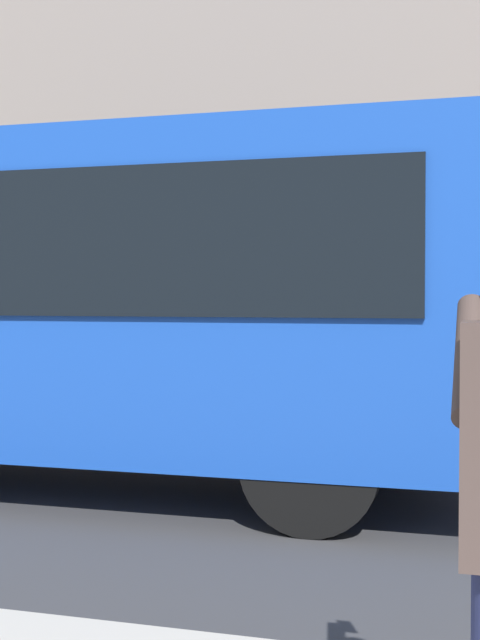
{
  "coord_description": "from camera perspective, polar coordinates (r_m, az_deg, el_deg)",
  "views": [
    {
      "loc": [
        -0.82,
        7.27,
        1.7
      ],
      "look_at": [
        1.3,
        -0.07,
        1.49
      ],
      "focal_mm": 48.82,
      "sensor_mm": 36.0,
      "label": 1
    }
  ],
  "objects": [
    {
      "name": "ground_plane",
      "position": [
        7.51,
        9.63,
        -11.52
      ],
      "size": [
        60.0,
        60.0,
        0.0
      ],
      "primitive_type": "plane",
      "color": "#38383A"
    },
    {
      "name": "building_facade_far",
      "position": [
        14.72,
        12.97,
        18.48
      ],
      "size": [
        28.0,
        1.55,
        12.0
      ],
      "color": "gray",
      "rests_on": "ground_plane"
    },
    {
      "name": "red_bus",
      "position": [
        8.3,
        -14.62,
        1.43
      ],
      "size": [
        9.05,
        2.54,
        3.08
      ],
      "color": "#1947AD",
      "rests_on": "ground_plane"
    }
  ]
}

